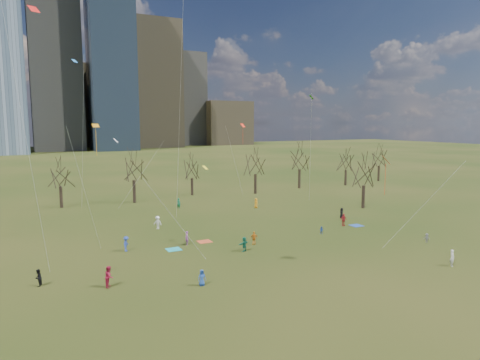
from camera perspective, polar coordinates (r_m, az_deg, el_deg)
name	(u,v)px	position (r m, az deg, el deg)	size (l,w,h in m)	color
ground	(292,261)	(44.99, 6.99, -10.71)	(500.00, 500.00, 0.00)	black
downtown_skyline	(66,75)	(248.29, -22.15, 12.82)	(212.50, 78.00, 118.00)	slate
bare_tree_row	(176,168)	(76.88, -8.52, 1.57)	(113.04, 29.80, 9.50)	black
blanket_teal	(174,249)	(49.15, -8.83, -9.13)	(1.60, 1.50, 0.03)	teal
blanket_navy	(356,226)	(61.61, 15.25, -5.87)	(1.60, 1.50, 0.03)	#234AA7
blanket_crimson	(205,242)	(51.84, -4.74, -8.18)	(1.60, 1.50, 0.03)	#C54B27
person_0	(202,278)	(38.33, -5.11, -12.84)	(0.70, 0.46, 1.44)	#254CA1
person_1	(452,258)	(47.91, 26.44, -9.27)	(0.61, 0.40, 1.67)	white
person_2	(109,276)	(39.49, -17.04, -12.20)	(0.91, 0.71, 1.88)	#A51737
person_3	(427,238)	(55.82, 23.64, -7.09)	(0.71, 0.41, 1.09)	slate
person_4	(254,238)	(50.25, 1.90, -7.75)	(0.93, 0.39, 1.58)	orange
person_5	(244,244)	(47.75, 0.57, -8.53)	(1.52, 0.48, 1.64)	#1A7659
person_6	(342,213)	(65.70, 13.40, -4.31)	(0.75, 0.49, 1.53)	black
person_7	(187,238)	(50.59, -7.12, -7.67)	(0.59, 0.39, 1.62)	#A3519F
person_8	(322,230)	(55.93, 10.83, -6.60)	(0.49, 0.38, 1.01)	#254CA4
person_9	(158,222)	(58.57, -10.92, -5.58)	(1.13, 0.65, 1.75)	white
person_10	(343,220)	(60.87, 13.63, -5.17)	(1.00, 0.42, 1.71)	#A71720
person_12	(256,203)	(71.43, 2.15, -3.11)	(0.80, 0.52, 1.64)	orange
person_13	(179,203)	(71.53, -8.19, -3.10)	(0.65, 0.43, 1.79)	#186C48
person_14	(38,278)	(41.88, -25.32, -11.71)	(0.74, 0.58, 1.52)	black
person_15	(126,244)	(49.40, -14.94, -8.22)	(1.09, 0.62, 1.68)	#263FA5
kites_airborne	(179,139)	(52.30, -8.08, 5.40)	(50.33, 41.08, 33.01)	orange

